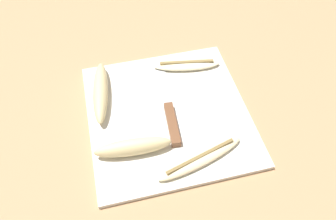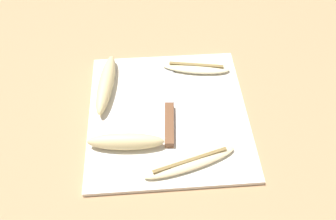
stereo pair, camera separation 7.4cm
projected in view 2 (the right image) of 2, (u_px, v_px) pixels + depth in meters
ground_plane at (168, 116)px, 0.76m from camera, size 4.00×4.00×0.00m
cutting_board at (168, 114)px, 0.76m from camera, size 0.36×0.37×0.01m
knife at (169, 115)px, 0.74m from camera, size 0.04×0.26×0.02m
banana_cream_curved at (190, 162)px, 0.67m from camera, size 0.20×0.09×0.02m
banana_mellow_near at (106, 84)px, 0.78m from camera, size 0.06×0.19×0.04m
banana_pale_long at (196, 67)px, 0.83m from camera, size 0.17×0.07×0.02m
banana_ripe_center at (126, 142)px, 0.68m from camera, size 0.16×0.04×0.04m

